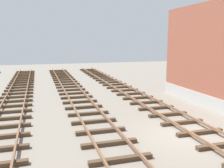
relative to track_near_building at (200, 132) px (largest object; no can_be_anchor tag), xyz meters
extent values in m
plane|color=gray|center=(-0.70, 0.00, -0.13)|extent=(80.00, 80.00, 0.00)
cube|color=#4C3826|center=(0.00, -1.56, -0.04)|extent=(2.50, 0.24, 0.18)
cube|color=#4C3826|center=(0.00, 0.00, -0.04)|extent=(2.50, 0.24, 0.18)
cube|color=#4C3826|center=(0.00, 1.56, -0.04)|extent=(2.50, 0.24, 0.18)
cube|color=#4C3826|center=(0.00, 3.12, -0.04)|extent=(2.50, 0.24, 0.18)
cube|color=#4C3826|center=(0.00, 4.68, -0.04)|extent=(2.50, 0.24, 0.18)
cube|color=#4C3826|center=(0.00, 6.24, -0.04)|extent=(2.50, 0.24, 0.18)
cube|color=#4C3826|center=(0.00, 7.80, -0.04)|extent=(2.50, 0.24, 0.18)
cube|color=#4C3826|center=(0.00, 9.36, -0.04)|extent=(2.50, 0.24, 0.18)
cube|color=#4C3826|center=(0.00, 10.92, -0.04)|extent=(2.50, 0.24, 0.18)
cube|color=#4C3826|center=(0.00, 12.48, -0.04)|extent=(2.50, 0.24, 0.18)
cube|color=#4C3826|center=(0.00, 14.04, -0.04)|extent=(2.50, 0.24, 0.18)
cube|color=#4C3826|center=(0.00, 15.59, -0.04)|extent=(2.50, 0.24, 0.18)
cube|color=#4C3826|center=(0.00, 17.15, -0.04)|extent=(2.50, 0.24, 0.18)
cube|color=#4C3826|center=(0.00, 18.71, -0.04)|extent=(2.50, 0.24, 0.18)
cube|color=#4C3826|center=(0.00, 20.27, -0.04)|extent=(2.50, 0.24, 0.18)
cube|color=#4C3826|center=(0.00, 21.83, -0.04)|extent=(2.50, 0.24, 0.18)
cube|color=#4C3826|center=(0.00, 23.39, -0.04)|extent=(2.50, 0.24, 0.18)
cube|color=#4C3826|center=(0.00, 24.95, -0.04)|extent=(2.50, 0.24, 0.18)
cube|color=#4C3826|center=(0.00, 26.51, -0.04)|extent=(2.50, 0.24, 0.18)
cube|color=#4C3826|center=(0.00, 28.07, -0.04)|extent=(2.50, 0.24, 0.18)
cube|color=brown|center=(-0.72, 0.00, 0.12)|extent=(0.08, 57.70, 0.14)
cube|color=brown|center=(0.72, 0.00, 0.12)|extent=(0.08, 57.70, 0.14)
cube|color=#4C3826|center=(-4.57, -1.56, -0.04)|extent=(2.50, 0.24, 0.18)
cube|color=#4C3826|center=(-4.57, 0.00, -0.04)|extent=(2.50, 0.24, 0.18)
cube|color=#4C3826|center=(-4.57, 1.56, -0.04)|extent=(2.50, 0.24, 0.18)
cube|color=#4C3826|center=(-4.57, 3.12, -0.04)|extent=(2.50, 0.24, 0.18)
cube|color=#4C3826|center=(-4.57, 4.68, -0.04)|extent=(2.50, 0.24, 0.18)
cube|color=#4C3826|center=(-4.57, 6.24, -0.04)|extent=(2.50, 0.24, 0.18)
cube|color=#4C3826|center=(-4.57, 7.80, -0.04)|extent=(2.50, 0.24, 0.18)
cube|color=#4C3826|center=(-4.57, 9.36, -0.04)|extent=(2.50, 0.24, 0.18)
cube|color=#4C3826|center=(-4.57, 10.92, -0.04)|extent=(2.50, 0.24, 0.18)
cube|color=#4C3826|center=(-4.57, 12.48, -0.04)|extent=(2.50, 0.24, 0.18)
cube|color=#4C3826|center=(-4.57, 14.04, -0.04)|extent=(2.50, 0.24, 0.18)
cube|color=#4C3826|center=(-4.57, 15.59, -0.04)|extent=(2.50, 0.24, 0.18)
cube|color=#4C3826|center=(-4.57, 17.15, -0.04)|extent=(2.50, 0.24, 0.18)
cube|color=#4C3826|center=(-4.57, 18.71, -0.04)|extent=(2.50, 0.24, 0.18)
cube|color=#4C3826|center=(-4.57, 20.27, -0.04)|extent=(2.50, 0.24, 0.18)
cube|color=#4C3826|center=(-4.57, 21.83, -0.04)|extent=(2.50, 0.24, 0.18)
cube|color=#4C3826|center=(-4.57, 23.39, -0.04)|extent=(2.50, 0.24, 0.18)
cube|color=#4C3826|center=(-4.57, 24.95, -0.04)|extent=(2.50, 0.24, 0.18)
cube|color=#4C3826|center=(-4.57, 26.51, -0.04)|extent=(2.50, 0.24, 0.18)
cube|color=#4C3826|center=(-4.57, 28.07, -0.04)|extent=(2.50, 0.24, 0.18)
cube|color=brown|center=(-5.29, 0.00, 0.12)|extent=(0.08, 57.70, 0.14)
cube|color=brown|center=(-3.85, 0.00, 0.12)|extent=(0.08, 57.70, 0.14)
cube|color=#4C3826|center=(-9.15, 2.16, -0.04)|extent=(2.50, 0.24, 0.18)
cube|color=#4C3826|center=(-9.15, 3.61, -0.04)|extent=(2.50, 0.24, 0.18)
cube|color=#4C3826|center=(-9.15, 5.05, -0.04)|extent=(2.50, 0.24, 0.18)
cube|color=#4C3826|center=(-9.15, 6.49, -0.04)|extent=(2.50, 0.24, 0.18)
cube|color=#4C3826|center=(-9.15, 7.93, -0.04)|extent=(2.50, 0.24, 0.18)
cube|color=#4C3826|center=(-9.15, 9.38, -0.04)|extent=(2.50, 0.24, 0.18)
cube|color=#4C3826|center=(-9.15, 10.82, -0.04)|extent=(2.50, 0.24, 0.18)
cube|color=#4C3826|center=(-9.15, 12.26, -0.04)|extent=(2.50, 0.24, 0.18)
cube|color=#4C3826|center=(-9.15, 13.70, -0.04)|extent=(2.50, 0.24, 0.18)
cube|color=#4C3826|center=(-9.15, 15.15, -0.04)|extent=(2.50, 0.24, 0.18)
cube|color=#4C3826|center=(-9.15, 16.59, -0.04)|extent=(2.50, 0.24, 0.18)
cube|color=#4C3826|center=(-9.15, 18.03, -0.04)|extent=(2.50, 0.24, 0.18)
cube|color=#4C3826|center=(-9.15, 19.47, -0.04)|extent=(2.50, 0.24, 0.18)
cube|color=#4C3826|center=(-9.15, 20.92, -0.04)|extent=(2.50, 0.24, 0.18)
cube|color=#4C3826|center=(-9.15, 22.36, -0.04)|extent=(2.50, 0.24, 0.18)
cube|color=#4C3826|center=(-9.15, 23.80, -0.04)|extent=(2.50, 0.24, 0.18)
cube|color=#4C3826|center=(-9.15, 25.24, -0.04)|extent=(2.50, 0.24, 0.18)
cube|color=#4C3826|center=(-9.15, 26.69, -0.04)|extent=(2.50, 0.24, 0.18)
cube|color=#4C3826|center=(-9.15, 28.13, -0.04)|extent=(2.50, 0.24, 0.18)
cube|color=brown|center=(-8.43, 0.00, 0.12)|extent=(0.08, 57.70, 0.14)
camera|label=1|loc=(-7.39, -9.82, 4.37)|focal=39.95mm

